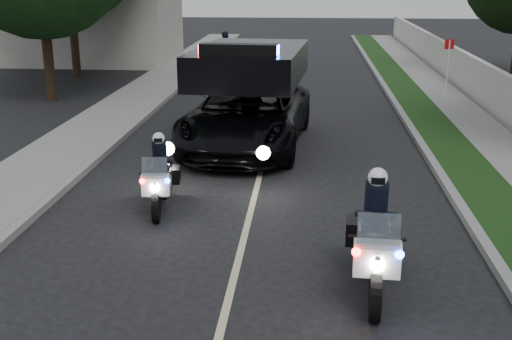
# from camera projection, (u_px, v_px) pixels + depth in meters

# --- Properties ---
(curb_right) EXTENTS (0.20, 60.00, 0.15)m
(curb_right) POSITION_uv_depth(u_px,v_px,m) (420.00, 144.00, 17.16)
(curb_right) COLOR gray
(curb_right) RESTS_ON ground
(grass_verge) EXTENTS (1.20, 60.00, 0.16)m
(grass_verge) POSITION_uv_depth(u_px,v_px,m) (447.00, 144.00, 17.10)
(grass_verge) COLOR #193814
(grass_verge) RESTS_ON ground
(sidewalk_right) EXTENTS (1.40, 60.00, 0.16)m
(sidewalk_right) POSITION_uv_depth(u_px,v_px,m) (497.00, 145.00, 17.00)
(sidewalk_right) COLOR gray
(sidewalk_right) RESTS_ON ground
(curb_left) EXTENTS (0.20, 60.00, 0.15)m
(curb_left) POSITION_uv_depth(u_px,v_px,m) (121.00, 137.00, 17.80)
(curb_left) COLOR gray
(curb_left) RESTS_ON ground
(sidewalk_left) EXTENTS (2.00, 60.00, 0.16)m
(sidewalk_left) POSITION_uv_depth(u_px,v_px,m) (83.00, 136.00, 17.89)
(sidewalk_left) COLOR gray
(sidewalk_left) RESTS_ON ground
(lane_marking) EXTENTS (0.12, 50.00, 0.01)m
(lane_marking) POSITION_uv_depth(u_px,v_px,m) (268.00, 143.00, 17.50)
(lane_marking) COLOR #BFB78C
(lane_marking) RESTS_ON ground
(police_moto_left) EXTENTS (0.84, 1.85, 1.52)m
(police_moto_left) POSITION_uv_depth(u_px,v_px,m) (161.00, 208.00, 12.71)
(police_moto_left) COLOR white
(police_moto_left) RESTS_ON ground
(police_moto_right) EXTENTS (0.89, 2.19, 1.82)m
(police_moto_right) POSITION_uv_depth(u_px,v_px,m) (372.00, 288.00, 9.50)
(police_moto_right) COLOR silver
(police_moto_right) RESTS_ON ground
(police_suv) EXTENTS (3.38, 6.47, 3.04)m
(police_suv) POSITION_uv_depth(u_px,v_px,m) (248.00, 146.00, 17.20)
(police_suv) COLOR black
(police_suv) RESTS_ON ground
(bicycle) EXTENTS (0.73, 1.79, 0.91)m
(bicycle) POSITION_uv_depth(u_px,v_px,m) (225.00, 78.00, 28.28)
(bicycle) COLOR black
(bicycle) RESTS_ON ground
(cyclist) EXTENTS (0.67, 0.46, 1.83)m
(cyclist) POSITION_uv_depth(u_px,v_px,m) (225.00, 78.00, 28.28)
(cyclist) COLOR black
(cyclist) RESTS_ON ground
(sign_post) EXTENTS (0.43, 0.43, 2.28)m
(sign_post) POSITION_uv_depth(u_px,v_px,m) (444.00, 101.00, 23.22)
(sign_post) COLOR #AC100C
(sign_post) RESTS_ON ground
(tree_left_near) EXTENTS (7.80, 7.80, 10.11)m
(tree_left_near) POSITION_uv_depth(u_px,v_px,m) (52.00, 100.00, 23.31)
(tree_left_near) COLOR #143913
(tree_left_near) RESTS_ON ground
(tree_left_far) EXTENTS (7.76, 7.76, 11.36)m
(tree_left_far) POSITION_uv_depth(u_px,v_px,m) (77.00, 76.00, 28.65)
(tree_left_far) COLOR #123611
(tree_left_far) RESTS_ON ground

